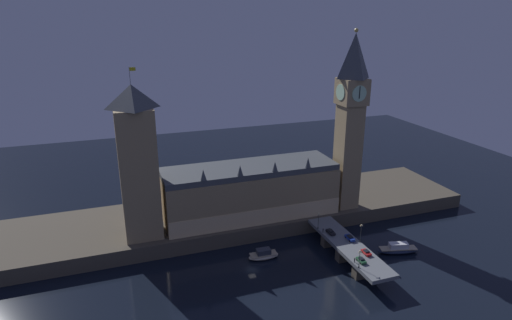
{
  "coord_description": "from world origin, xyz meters",
  "views": [
    {
      "loc": [
        -42.43,
        -124.89,
        85.57
      ],
      "look_at": [
        8.43,
        20.0,
        34.13
      ],
      "focal_mm": 30.0,
      "sensor_mm": 36.0,
      "label": 1
    }
  ],
  "objects_px": {
    "car_northbound_trail": "(361,260)",
    "pedestrian_near_rail": "(355,260)",
    "street_lamp_near": "(360,257)",
    "boat_upstream": "(264,255)",
    "clock_tower": "(350,117)",
    "victoria_tower": "(138,163)",
    "car_southbound_trail": "(350,238)",
    "street_lamp_far": "(318,219)",
    "car_southbound_lead": "(366,252)",
    "pedestrian_far_rail": "(323,230)",
    "car_northbound_lead": "(331,232)",
    "street_lamp_mid": "(361,231)",
    "boat_downstream": "(398,249)"
  },
  "relations": [
    {
      "from": "victoria_tower",
      "to": "pedestrian_far_rail",
      "type": "distance_m",
      "value": 74.43
    },
    {
      "from": "car_northbound_trail",
      "to": "street_lamp_mid",
      "type": "xyz_separation_m",
      "value": [
        7.2,
        11.97,
        3.85
      ]
    },
    {
      "from": "car_southbound_trail",
      "to": "pedestrian_far_rail",
      "type": "relative_size",
      "value": 2.64
    },
    {
      "from": "clock_tower",
      "to": "car_southbound_lead",
      "type": "distance_m",
      "value": 57.0
    },
    {
      "from": "boat_upstream",
      "to": "car_southbound_lead",
      "type": "bearing_deg",
      "value": -31.35
    },
    {
      "from": "clock_tower",
      "to": "street_lamp_far",
      "type": "height_order",
      "value": "clock_tower"
    },
    {
      "from": "car_northbound_trail",
      "to": "boat_downstream",
      "type": "relative_size",
      "value": 0.24
    },
    {
      "from": "car_southbound_lead",
      "to": "pedestrian_far_rail",
      "type": "xyz_separation_m",
      "value": [
        -6.8,
        19.41,
        0.3
      ]
    },
    {
      "from": "street_lamp_mid",
      "to": "street_lamp_far",
      "type": "xyz_separation_m",
      "value": [
        -9.86,
        14.72,
        -0.27
      ]
    },
    {
      "from": "car_northbound_lead",
      "to": "pedestrian_far_rail",
      "type": "distance_m",
      "value": 3.0
    },
    {
      "from": "clock_tower",
      "to": "street_lamp_near",
      "type": "distance_m",
      "value": 61.74
    },
    {
      "from": "street_lamp_mid",
      "to": "street_lamp_near",
      "type": "bearing_deg",
      "value": -123.82
    },
    {
      "from": "car_southbound_trail",
      "to": "street_lamp_far",
      "type": "bearing_deg",
      "value": 121.18
    },
    {
      "from": "car_northbound_lead",
      "to": "car_southbound_lead",
      "type": "distance_m",
      "value": 18.04
    },
    {
      "from": "victoria_tower",
      "to": "pedestrian_near_rail",
      "type": "relative_size",
      "value": 35.7
    },
    {
      "from": "car_northbound_trail",
      "to": "boat_downstream",
      "type": "height_order",
      "value": "car_northbound_trail"
    },
    {
      "from": "car_southbound_lead",
      "to": "boat_upstream",
      "type": "distance_m",
      "value": 37.24
    },
    {
      "from": "car_southbound_trail",
      "to": "victoria_tower",
      "type": "bearing_deg",
      "value": 157.2
    },
    {
      "from": "car_northbound_trail",
      "to": "car_southbound_lead",
      "type": "xyz_separation_m",
      "value": [
        4.53,
        3.87,
        -0.03
      ]
    },
    {
      "from": "clock_tower",
      "to": "pedestrian_near_rail",
      "type": "bearing_deg",
      "value": -116.17
    },
    {
      "from": "car_southbound_trail",
      "to": "boat_upstream",
      "type": "relative_size",
      "value": 0.41
    },
    {
      "from": "clock_tower",
      "to": "boat_downstream",
      "type": "distance_m",
      "value": 55.78
    },
    {
      "from": "car_southbound_lead",
      "to": "street_lamp_far",
      "type": "relative_size",
      "value": 0.6
    },
    {
      "from": "victoria_tower",
      "to": "street_lamp_far",
      "type": "distance_m",
      "value": 71.95
    },
    {
      "from": "clock_tower",
      "to": "car_northbound_trail",
      "type": "distance_m",
      "value": 60.93
    },
    {
      "from": "pedestrian_near_rail",
      "to": "boat_upstream",
      "type": "relative_size",
      "value": 0.15
    },
    {
      "from": "car_southbound_trail",
      "to": "car_southbound_lead",
      "type": "bearing_deg",
      "value": -90.0
    },
    {
      "from": "street_lamp_near",
      "to": "boat_upstream",
      "type": "bearing_deg",
      "value": 133.24
    },
    {
      "from": "victoria_tower",
      "to": "car_northbound_lead",
      "type": "relative_size",
      "value": 13.96
    },
    {
      "from": "clock_tower",
      "to": "street_lamp_far",
      "type": "bearing_deg",
      "value": -142.54
    },
    {
      "from": "boat_upstream",
      "to": "street_lamp_mid",
      "type": "bearing_deg",
      "value": -17.96
    },
    {
      "from": "car_northbound_lead",
      "to": "pedestrian_near_rail",
      "type": "bearing_deg",
      "value": -96.22
    },
    {
      "from": "clock_tower",
      "to": "car_southbound_lead",
      "type": "xyz_separation_m",
      "value": [
        -14.04,
        -39.09,
        -39.04
      ]
    },
    {
      "from": "car_northbound_lead",
      "to": "car_northbound_trail",
      "type": "relative_size",
      "value": 1.17
    },
    {
      "from": "car_northbound_trail",
      "to": "street_lamp_far",
      "type": "relative_size",
      "value": 0.57
    },
    {
      "from": "car_northbound_lead",
      "to": "boat_downstream",
      "type": "xyz_separation_m",
      "value": [
        22.93,
        -11.62,
        -5.56
      ]
    },
    {
      "from": "car_northbound_trail",
      "to": "street_lamp_mid",
      "type": "distance_m",
      "value": 14.48
    },
    {
      "from": "car_northbound_trail",
      "to": "pedestrian_near_rail",
      "type": "distance_m",
      "value": 2.34
    },
    {
      "from": "street_lamp_mid",
      "to": "car_northbound_lead",
      "type": "bearing_deg",
      "value": 127.55
    },
    {
      "from": "clock_tower",
      "to": "car_northbound_trail",
      "type": "xyz_separation_m",
      "value": [
        -18.57,
        -42.96,
        -39.01
      ]
    },
    {
      "from": "street_lamp_near",
      "to": "boat_upstream",
      "type": "xyz_separation_m",
      "value": [
        -24.24,
        25.77,
        -9.02
      ]
    },
    {
      "from": "car_northbound_lead",
      "to": "car_southbound_lead",
      "type": "xyz_separation_m",
      "value": [
        4.53,
        -17.46,
        -0.04
      ]
    },
    {
      "from": "clock_tower",
      "to": "street_lamp_mid",
      "type": "xyz_separation_m",
      "value": [
        -11.38,
        -30.99,
        -35.16
      ]
    },
    {
      "from": "pedestrian_near_rail",
      "to": "street_lamp_far",
      "type": "bearing_deg",
      "value": 90.88
    },
    {
      "from": "car_southbound_trail",
      "to": "boat_upstream",
      "type": "height_order",
      "value": "car_southbound_trail"
    },
    {
      "from": "street_lamp_near",
      "to": "street_lamp_mid",
      "type": "xyz_separation_m",
      "value": [
        9.86,
        14.72,
        0.5
      ]
    },
    {
      "from": "street_lamp_mid",
      "to": "boat_downstream",
      "type": "bearing_deg",
      "value": -8.19
    },
    {
      "from": "car_northbound_trail",
      "to": "street_lamp_mid",
      "type": "relative_size",
      "value": 0.53
    },
    {
      "from": "clock_tower",
      "to": "street_lamp_near",
      "type": "relative_size",
      "value": 11.67
    },
    {
      "from": "street_lamp_mid",
      "to": "pedestrian_near_rail",
      "type": "bearing_deg",
      "value": -129.63
    }
  ]
}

